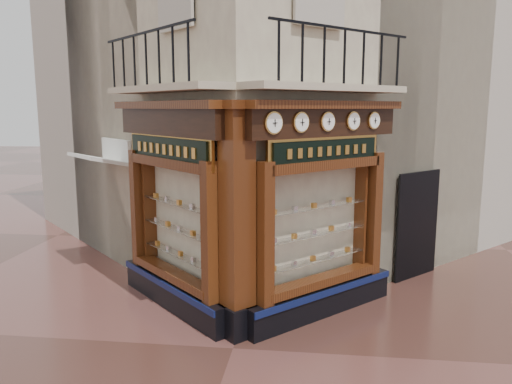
# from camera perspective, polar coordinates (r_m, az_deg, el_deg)

# --- Properties ---
(ground) EXTENTS (80.00, 80.00, 0.00)m
(ground) POSITION_cam_1_polar(r_m,az_deg,el_deg) (8.49, -2.65, -17.42)
(ground) COLOR #482921
(ground) RESTS_ON ground
(main_building) EXTENTS (11.31, 11.31, 12.00)m
(main_building) POSITION_cam_1_polar(r_m,az_deg,el_deg) (13.84, 1.59, 18.51)
(main_building) COLOR beige
(main_building) RESTS_ON ground
(neighbour_left) EXTENTS (11.31, 11.31, 11.00)m
(neighbour_left) POSITION_cam_1_polar(r_m,az_deg,el_deg) (16.60, -6.44, 15.23)
(neighbour_left) COLOR #B5AC9E
(neighbour_left) RESTS_ON ground
(neighbour_right) EXTENTS (11.31, 11.31, 11.00)m
(neighbour_right) POSITION_cam_1_polar(r_m,az_deg,el_deg) (16.22, 11.49, 15.23)
(neighbour_right) COLOR #B5AC9E
(neighbour_right) RESTS_ON ground
(shopfront_left) EXTENTS (2.86, 2.86, 3.98)m
(shopfront_left) POSITION_cam_1_polar(r_m,az_deg,el_deg) (9.60, -9.49, -1.82)
(shopfront_left) COLOR black
(shopfront_left) RESTS_ON ground
(shopfront_right) EXTENTS (2.86, 2.86, 3.98)m
(shopfront_right) POSITION_cam_1_polar(r_m,az_deg,el_deg) (9.22, 7.55, -2.25)
(shopfront_right) COLOR black
(shopfront_right) RESTS_ON ground
(corner_pilaster) EXTENTS (0.85, 0.85, 3.98)m
(corner_pilaster) POSITION_cam_1_polar(r_m,az_deg,el_deg) (8.28, -2.18, -3.74)
(corner_pilaster) COLOR black
(corner_pilaster) RESTS_ON ground
(balcony) EXTENTS (5.94, 2.97, 1.03)m
(balcony) POSITION_cam_1_polar(r_m,az_deg,el_deg) (9.04, -1.27, 11.88)
(balcony) COLOR beige
(balcony) RESTS_ON ground
(clock_a) EXTENTS (0.29, 0.29, 0.36)m
(clock_a) POSITION_cam_1_polar(r_m,az_deg,el_deg) (7.98, 2.02, 7.89)
(clock_a) COLOR gold
(clock_a) RESTS_ON ground
(clock_b) EXTENTS (0.28, 0.28, 0.35)m
(clock_b) POSITION_cam_1_polar(r_m,az_deg,el_deg) (8.38, 5.17, 7.94)
(clock_b) COLOR gold
(clock_b) RESTS_ON ground
(clock_c) EXTENTS (0.28, 0.28, 0.34)m
(clock_c) POSITION_cam_1_polar(r_m,az_deg,el_deg) (8.82, 8.19, 7.97)
(clock_c) COLOR gold
(clock_c) RESTS_ON ground
(clock_d) EXTENTS (0.28, 0.28, 0.34)m
(clock_d) POSITION_cam_1_polar(r_m,az_deg,el_deg) (9.32, 11.05, 7.97)
(clock_d) COLOR gold
(clock_d) RESTS_ON ground
(clock_e) EXTENTS (0.27, 0.27, 0.33)m
(clock_e) POSITION_cam_1_polar(r_m,az_deg,el_deg) (9.77, 13.32, 7.96)
(clock_e) COLOR gold
(clock_e) RESTS_ON ground
(awning) EXTENTS (1.74, 1.74, 0.28)m
(awning) POSITION_cam_1_polar(r_m,az_deg,el_deg) (12.70, -17.01, -8.51)
(awning) COLOR silver
(awning) RESTS_ON ground
(signboard_left) EXTENTS (2.19, 2.19, 0.59)m
(signboard_left) POSITION_cam_1_polar(r_m,az_deg,el_deg) (9.41, -10.09, 4.84)
(signboard_left) COLOR gold
(signboard_left) RESTS_ON ground
(signboard_right) EXTENTS (1.97, 1.97, 0.53)m
(signboard_right) POSITION_cam_1_polar(r_m,az_deg,el_deg) (9.00, 8.06, 4.68)
(signboard_right) COLOR gold
(signboard_right) RESTS_ON ground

